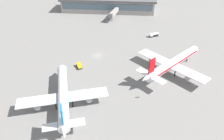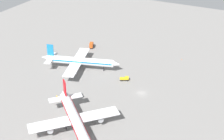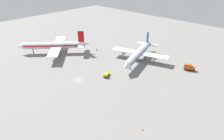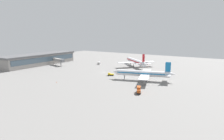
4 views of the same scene
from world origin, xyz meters
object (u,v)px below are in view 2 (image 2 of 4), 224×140
object	(u,v)px
pushback_tractor	(125,79)
safety_cone_near_gate	(182,59)
airplane_at_gate	(75,120)
airplane_taxiing	(79,61)
ground_crew_worker	(57,97)
catering_truck	(91,45)

from	to	relation	value
pushback_tractor	safety_cone_near_gate	size ratio (longest dim) A/B	7.97
airplane_at_gate	safety_cone_near_gate	world-z (taller)	airplane_at_gate
airplane_taxiing	ground_crew_worker	bearing A→B (deg)	-95.50
airplane_taxiing	safety_cone_near_gate	xyz separation A→B (m)	(35.80, -44.68, -4.40)
pushback_tractor	ground_crew_worker	bearing A→B (deg)	-151.73
airplane_at_gate	pushback_tractor	world-z (taller)	airplane_at_gate
airplane_taxiing	catering_truck	bearing A→B (deg)	90.49
catering_truck	ground_crew_worker	bearing A→B (deg)	170.62
airplane_at_gate	airplane_taxiing	size ratio (longest dim) A/B	0.88
airplane_taxiing	catering_truck	distance (m)	28.32
airplane_at_gate	safety_cone_near_gate	bearing A→B (deg)	119.91
ground_crew_worker	catering_truck	bearing A→B (deg)	15.30
airplane_at_gate	pushback_tractor	size ratio (longest dim) A/B	7.64
catering_truck	airplane_taxiing	bearing A→B (deg)	173.70
airplane_at_gate	airplane_taxiing	world-z (taller)	airplane_at_gate
airplane_at_gate	catering_truck	world-z (taller)	airplane_at_gate
airplane_at_gate	pushback_tractor	distance (m)	45.35
catering_truck	pushback_tractor	size ratio (longest dim) A/B	1.23
airplane_at_gate	pushback_tractor	bearing A→B (deg)	132.79
airplane_at_gate	safety_cone_near_gate	distance (m)	83.08
airplane_at_gate	catering_truck	xyz separation A→B (m)	(71.98, 35.25, -3.31)
airplane_taxiing	ground_crew_worker	world-z (taller)	airplane_taxiing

